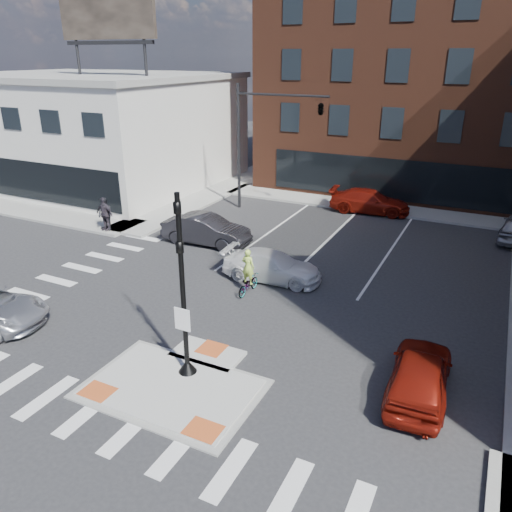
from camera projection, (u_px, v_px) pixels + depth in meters
The scene contains 16 objects.
ground at pixel (181, 381), 15.93m from camera, with size 120.00×120.00×0.00m, color #28282B.
refuge_island at pixel (176, 384), 15.70m from camera, with size 5.40×4.65×0.13m.
sidewalk_nw at pixel (107, 199), 35.48m from camera, with size 23.50×20.50×0.15m.
sidewalk_n at pixel (408, 211), 32.93m from camera, with size 26.00×3.00×0.15m, color gray.
building_nw at pixel (91, 127), 39.96m from camera, with size 20.40×16.40×14.40m.
building_n at pixel (444, 80), 38.31m from camera, with size 24.40×18.40×15.50m.
building_far_left at pixel (401, 97), 58.85m from camera, with size 10.00×12.00×10.00m, color slate.
signal_pole at pixel (184, 311), 15.37m from camera, with size 0.60×0.60×5.98m.
mast_arm_signal at pixel (297, 116), 29.96m from camera, with size 6.10×2.24×8.00m.
red_sedan at pixel (420, 374), 15.04m from camera, with size 1.74×4.33×1.47m, color maroon.
white_pickup at pixel (272, 266), 22.87m from camera, with size 1.87×4.61×1.34m, color white.
bg_car_dark at pixel (206, 230), 27.15m from camera, with size 1.70×4.87×1.61m, color #232227.
bg_car_red at pixel (370, 201), 32.59m from camera, with size 2.09×5.15×1.49m, color maroon.
cyclist at pixel (248, 279), 21.54m from camera, with size 0.62×1.61×2.04m.
pedestrian_a at pixel (105, 214), 28.75m from camera, with size 0.94×0.73×1.93m, color black.
pedestrian_b at pixel (104, 214), 28.76m from camera, with size 1.15×0.48×1.95m, color #302A34.
Camera 1 is at (8.03, -10.81, 9.71)m, focal length 35.00 mm.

